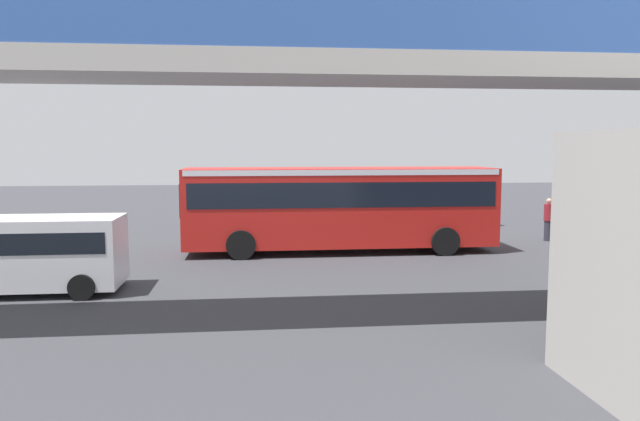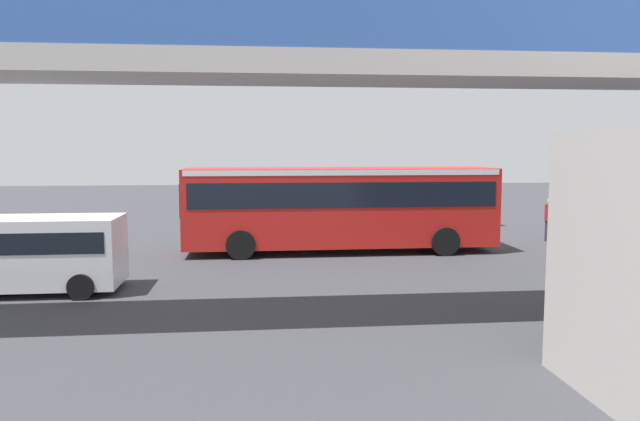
# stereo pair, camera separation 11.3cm
# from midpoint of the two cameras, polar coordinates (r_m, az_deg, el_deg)

# --- Properties ---
(ground) EXTENTS (80.00, 80.00, 0.00)m
(ground) POSITION_cam_midpoint_polar(r_m,az_deg,el_deg) (24.41, 2.37, -3.29)
(ground) COLOR #38383D
(city_bus) EXTENTS (11.54, 2.85, 3.15)m
(city_bus) POSITION_cam_midpoint_polar(r_m,az_deg,el_deg) (22.78, 1.73, 0.82)
(city_bus) COLOR red
(city_bus) RESTS_ON ground
(parked_van) EXTENTS (4.80, 2.17, 2.05)m
(parked_van) POSITION_cam_midpoint_polar(r_m,az_deg,el_deg) (18.17, -25.74, -3.33)
(parked_van) COLOR silver
(parked_van) RESTS_ON ground
(bicycle_blue) EXTENTS (1.77, 0.44, 0.96)m
(bicycle_blue) POSITION_cam_midpoint_polar(r_m,az_deg,el_deg) (23.29, -27.30, -3.47)
(bicycle_blue) COLOR black
(bicycle_blue) RESTS_ON ground
(bicycle_green) EXTENTS (1.77, 0.44, 0.96)m
(bicycle_green) POSITION_cam_midpoint_polar(r_m,az_deg,el_deg) (22.22, -22.06, -3.67)
(bicycle_green) COLOR black
(bicycle_green) RESTS_ON ground
(pedestrian) EXTENTS (0.38, 0.38, 1.79)m
(pedestrian) POSITION_cam_midpoint_polar(r_m,az_deg,el_deg) (27.20, 20.51, -0.82)
(pedestrian) COLOR #2D2D38
(pedestrian) RESTS_ON ground
(traffic_sign) EXTENTS (0.08, 0.60, 2.80)m
(traffic_sign) POSITION_cam_midpoint_polar(r_m,az_deg,el_deg) (30.99, 15.24, 2.00)
(traffic_sign) COLOR slate
(traffic_sign) RESTS_ON ground
(lane_dash_leftmost) EXTENTS (2.00, 0.20, 0.01)m
(lane_dash_leftmost) POSITION_cam_midpoint_polar(r_m,az_deg,el_deg) (28.55, 9.30, -2.00)
(lane_dash_leftmost) COLOR silver
(lane_dash_leftmost) RESTS_ON ground
(lane_dash_left) EXTENTS (2.00, 0.20, 0.01)m
(lane_dash_left) POSITION_cam_midpoint_polar(r_m,az_deg,el_deg) (27.75, 1.31, -2.15)
(lane_dash_left) COLOR silver
(lane_dash_left) RESTS_ON ground
(lane_dash_centre) EXTENTS (2.00, 0.20, 0.01)m
(lane_dash_centre) POSITION_cam_midpoint_polar(r_m,az_deg,el_deg) (27.51, -6.98, -2.26)
(lane_dash_centre) COLOR silver
(lane_dash_centre) RESTS_ON ground
(pedestrian_overpass) EXTENTS (28.05, 2.60, 6.95)m
(pedestrian_overpass) POSITION_cam_midpoint_polar(r_m,az_deg,el_deg) (13.81, 9.18, 11.06)
(pedestrian_overpass) COLOR #B2ADA5
(pedestrian_overpass) RESTS_ON ground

